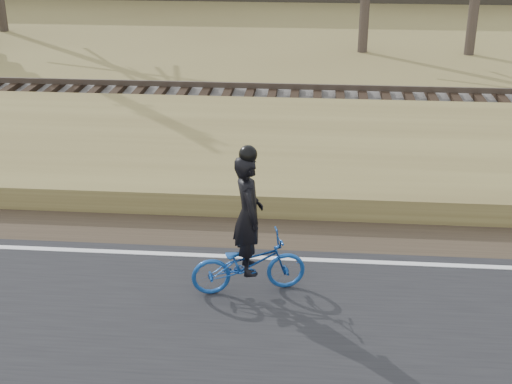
{
  "coord_description": "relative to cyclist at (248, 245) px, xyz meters",
  "views": [
    {
      "loc": [
        6.52,
        -10.0,
        5.66
      ],
      "look_at": [
        5.63,
        0.5,
        1.1
      ],
      "focal_mm": 50.0,
      "sensor_mm": 36.0,
      "label": 1
    }
  ],
  "objects": [
    {
      "name": "cyclist",
      "position": [
        0.0,
        0.0,
        0.0
      ],
      "size": [
        1.79,
        1.0,
        2.3
      ],
      "rotation": [
        0.0,
        0.0,
        1.82
      ],
      "color": "#16479B",
      "rests_on": "road"
    },
    {
      "name": "railroad",
      "position": [
        -5.63,
        8.81,
        -0.29
      ],
      "size": [
        120.0,
        2.4,
        0.29
      ],
      "color": "black",
      "rests_on": "ballast"
    },
    {
      "name": "ballast",
      "position": [
        -5.63,
        8.81,
        -0.59
      ],
      "size": [
        120.0,
        3.0,
        0.45
      ],
      "primitive_type": "cube",
      "color": "slate",
      "rests_on": "ground"
    },
    {
      "name": "embankment",
      "position": [
        -5.63,
        5.01,
        -0.59
      ],
      "size": [
        120.0,
        5.0,
        0.44
      ],
      "primitive_type": "cube",
      "color": "olive",
      "rests_on": "ground"
    }
  ]
}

